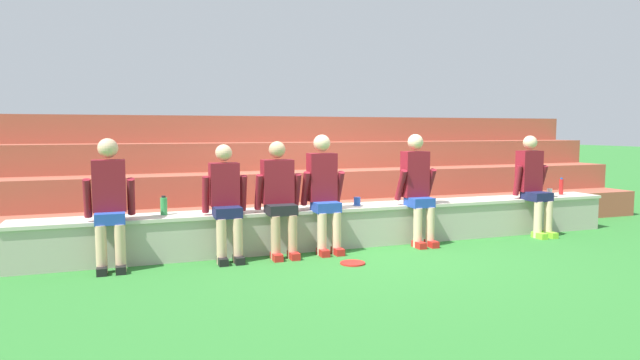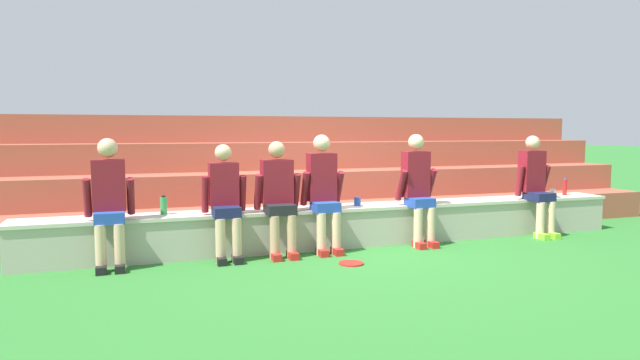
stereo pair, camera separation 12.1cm
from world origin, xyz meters
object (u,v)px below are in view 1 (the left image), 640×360
at_px(person_rightmost_edge, 533,183).
at_px(frisbee, 353,263).
at_px(water_bottle_center_gap, 164,206).
at_px(person_right_of_center, 324,190).
at_px(person_far_left, 110,200).
at_px(plastic_cup_middle, 357,201).
at_px(person_far_right, 417,186).
at_px(water_bottle_near_left, 561,187).
at_px(person_left_of_center, 226,199).
at_px(person_center, 279,195).
at_px(plastic_cup_left_end, 549,192).

bearing_deg(person_rightmost_edge, frisbee, -167.25).
bearing_deg(water_bottle_center_gap, person_right_of_center, -8.71).
bearing_deg(person_far_left, plastic_cup_middle, 4.91).
xyz_separation_m(person_far_right, water_bottle_near_left, (2.63, 0.29, -0.13)).
xyz_separation_m(person_far_left, water_bottle_near_left, (6.33, 0.30, -0.11)).
relative_size(person_left_of_center, person_center, 0.98).
xyz_separation_m(water_bottle_center_gap, plastic_cup_middle, (2.39, -0.05, -0.05)).
xyz_separation_m(person_far_right, person_rightmost_edge, (1.85, 0.00, -0.02)).
distance_m(person_far_left, plastic_cup_middle, 2.98).
height_order(water_bottle_near_left, plastic_cup_middle, water_bottle_near_left).
xyz_separation_m(person_center, person_right_of_center, (0.57, 0.02, 0.04)).
relative_size(person_far_left, frisbee, 5.01).
bearing_deg(person_right_of_center, person_rightmost_edge, -0.23).
relative_size(person_far_left, person_left_of_center, 1.06).
distance_m(person_far_left, person_right_of_center, 2.42).
height_order(person_rightmost_edge, water_bottle_center_gap, person_rightmost_edge).
distance_m(person_right_of_center, plastic_cup_left_end, 3.62).
bearing_deg(plastic_cup_middle, person_rightmost_edge, -5.36).
xyz_separation_m(person_left_of_center, frisbee, (1.27, -0.70, -0.68)).
xyz_separation_m(person_far_left, frisbee, (2.50, -0.68, -0.73)).
distance_m(water_bottle_center_gap, frisbee, 2.25).
distance_m(person_left_of_center, plastic_cup_middle, 1.75).
bearing_deg(person_rightmost_edge, plastic_cup_left_end, 23.01).
height_order(person_left_of_center, frisbee, person_left_of_center).
bearing_deg(frisbee, plastic_cup_middle, 63.67).
xyz_separation_m(person_far_left, person_far_right, (3.70, 0.01, 0.01)).
distance_m(water_bottle_near_left, frisbee, 4.00).
bearing_deg(water_bottle_center_gap, frisbee, -27.06).
distance_m(plastic_cup_middle, frisbee, 1.18).
bearing_deg(person_right_of_center, person_center, -177.91).
height_order(person_far_right, person_rightmost_edge, person_far_right).
bearing_deg(person_far_right, person_far_left, -179.89).
xyz_separation_m(plastic_cup_middle, plastic_cup_left_end, (3.07, -0.04, 0.00)).
bearing_deg(person_rightmost_edge, person_far_left, -179.88).
relative_size(person_center, person_far_right, 0.95).
distance_m(person_center, plastic_cup_left_end, 4.19).
distance_m(person_right_of_center, person_far_right, 1.28).
bearing_deg(person_left_of_center, person_center, -1.51).
bearing_deg(person_center, person_left_of_center, 178.49).
xyz_separation_m(person_far_left, person_right_of_center, (2.42, 0.02, 0.01)).
height_order(person_left_of_center, person_rightmost_edge, person_rightmost_edge).
height_order(person_center, person_rightmost_edge, person_rightmost_edge).
relative_size(person_left_of_center, person_far_right, 0.92).
bearing_deg(person_rightmost_edge, person_right_of_center, 179.77).
distance_m(person_right_of_center, frisbee, 1.03).
bearing_deg(frisbee, person_far_left, 164.82).
bearing_deg(plastic_cup_middle, person_left_of_center, -172.29).
bearing_deg(person_left_of_center, person_far_left, -179.07).
bearing_deg(person_right_of_center, person_far_left, -179.43).
bearing_deg(person_left_of_center, person_far_right, -0.29).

